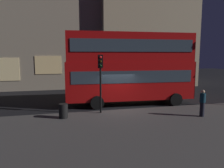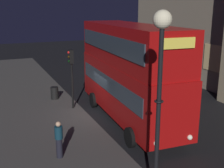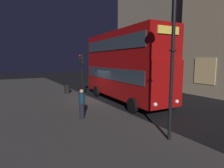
# 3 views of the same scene
# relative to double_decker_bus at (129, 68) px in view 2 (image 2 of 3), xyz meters

# --- Properties ---
(ground_plane) EXTENTS (80.00, 80.00, 0.00)m
(ground_plane) POSITION_rel_double_decker_bus_xyz_m (-1.28, -1.47, -3.08)
(ground_plane) COLOR black
(sidewalk_slab) EXTENTS (44.00, 9.38, 0.12)m
(sidewalk_slab) POSITION_rel_double_decker_bus_xyz_m (-1.28, -6.72, -3.02)
(sidewalk_slab) COLOR #423F3D
(sidewalk_slab) RESTS_ON ground
(double_decker_bus) EXTENTS (10.09, 3.32, 5.53)m
(double_decker_bus) POSITION_rel_double_decker_bus_xyz_m (0.00, 0.00, 0.00)
(double_decker_bus) COLOR #9E0C0C
(double_decker_bus) RESTS_ON ground
(traffic_light_near_kerb) EXTENTS (0.35, 0.38, 3.78)m
(traffic_light_near_kerb) POSITION_rel_double_decker_bus_xyz_m (-2.79, -2.58, -0.24)
(traffic_light_near_kerb) COLOR black
(traffic_light_near_kerb) RESTS_ON sidewalk_slab
(street_lamp) EXTENTS (0.54, 0.54, 6.26)m
(street_lamp) POSITION_rel_double_decker_bus_xyz_m (7.48, -2.78, 1.70)
(street_lamp) COLOR black
(street_lamp) RESTS_ON sidewalk_slab
(pedestrian) EXTENTS (0.35, 0.35, 1.66)m
(pedestrian) POSITION_rel_double_decker_bus_xyz_m (3.11, -4.87, -2.11)
(pedestrian) COLOR black
(pedestrian) RESTS_ON sidewalk_slab
(litter_bin) EXTENTS (0.54, 0.54, 0.87)m
(litter_bin) POSITION_rel_double_decker_bus_xyz_m (-5.19, -3.21, -2.53)
(litter_bin) COLOR black
(litter_bin) RESTS_ON sidewalk_slab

